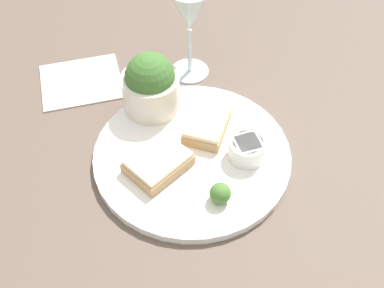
# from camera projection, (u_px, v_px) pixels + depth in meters

# --- Properties ---
(ground_plane) EXTENTS (4.00, 4.00, 0.00)m
(ground_plane) POSITION_uv_depth(u_px,v_px,m) (192.00, 158.00, 0.76)
(ground_plane) COLOR brown
(dinner_plate) EXTENTS (0.31, 0.31, 0.01)m
(dinner_plate) POSITION_uv_depth(u_px,v_px,m) (192.00, 155.00, 0.76)
(dinner_plate) COLOR white
(dinner_plate) RESTS_ON ground_plane
(salad_bowl) EXTENTS (0.10, 0.10, 0.10)m
(salad_bowl) POSITION_uv_depth(u_px,v_px,m) (151.00, 85.00, 0.78)
(salad_bowl) COLOR silver
(salad_bowl) RESTS_ON dinner_plate
(sauce_ramekin) EXTENTS (0.06, 0.06, 0.03)m
(sauce_ramekin) POSITION_uv_depth(u_px,v_px,m) (247.00, 150.00, 0.73)
(sauce_ramekin) COLOR white
(sauce_ramekin) RESTS_ON dinner_plate
(cheese_toast_near) EXTENTS (0.11, 0.11, 0.03)m
(cheese_toast_near) POSITION_uv_depth(u_px,v_px,m) (158.00, 162.00, 0.72)
(cheese_toast_near) COLOR tan
(cheese_toast_near) RESTS_ON dinner_plate
(cheese_toast_far) EXTENTS (0.10, 0.08, 0.03)m
(cheese_toast_far) POSITION_uv_depth(u_px,v_px,m) (207.00, 125.00, 0.77)
(cheese_toast_far) COLOR tan
(cheese_toast_far) RESTS_ON dinner_plate
(wine_glass) EXTENTS (0.07, 0.07, 0.17)m
(wine_glass) POSITION_uv_depth(u_px,v_px,m) (190.00, 15.00, 0.80)
(wine_glass) COLOR silver
(wine_glass) RESTS_ON ground_plane
(garnish) EXTENTS (0.03, 0.03, 0.03)m
(garnish) POSITION_uv_depth(u_px,v_px,m) (220.00, 193.00, 0.68)
(garnish) COLOR #477533
(garnish) RESTS_ON dinner_plate
(napkin) EXTENTS (0.17, 0.18, 0.01)m
(napkin) POSITION_uv_depth(u_px,v_px,m) (81.00, 81.00, 0.88)
(napkin) COLOR beige
(napkin) RESTS_ON ground_plane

